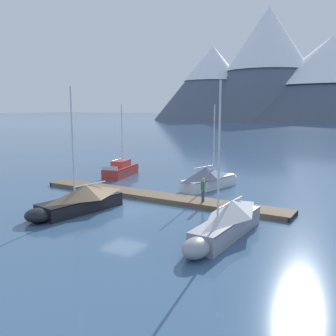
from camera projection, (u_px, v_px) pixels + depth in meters
ground_plane at (124, 211)px, 24.78m from camera, size 700.00×700.00×0.00m
mountain_west_summit at (213, 82)px, 195.47m from camera, size 61.09×61.09×37.48m
mountain_central_massif at (267, 60)px, 187.28m from camera, size 70.46×70.46×55.24m
mountain_shoulder_ridge at (331, 76)px, 177.76m from camera, size 94.10×94.10×39.60m
dock at (155, 196)px, 28.21m from camera, size 20.39×2.80×0.30m
sailboat_nearest_berth at (123, 169)px, 37.61m from camera, size 2.71×6.12×6.99m
sailboat_second_berth at (79, 200)px, 24.44m from camera, size 2.98×6.97×8.01m
sailboat_mid_dock_port at (210, 178)px, 31.57m from camera, size 3.20×6.77×6.95m
sailboat_mid_dock_starboard at (226, 221)px, 19.60m from camera, size 1.90×7.60×8.00m
person_on_dock at (203, 188)px, 25.71m from camera, size 0.29×0.58×1.69m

